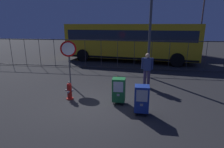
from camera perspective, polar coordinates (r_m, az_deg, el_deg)
The scene contains 12 objects.
ground_plane at distance 7.07m, azimuth -3.87°, elevation -9.52°, with size 60.00×60.00×0.00m, color #262628.
fire_hydrant at distance 7.61m, azimuth -13.23°, elevation -5.22°, with size 0.33×0.32×0.75m.
newspaper_box_primary at distance 6.92m, azimuth 2.14°, elevation -4.96°, with size 0.48×0.42×1.02m.
newspaper_box_secondary at distance 6.20m, azimuth 9.29°, elevation -7.65°, with size 0.48×0.42×1.02m.
stop_sign at distance 8.96m, azimuth -13.45°, elevation 6.13°, with size 0.71×0.31×2.23m.
pedestrian at distance 8.79m, azimuth 10.97°, elevation 1.75°, with size 0.55×0.22×1.67m.
traffic_cone at distance 9.05m, azimuth 1.49°, elevation -2.11°, with size 0.36×0.36×0.53m.
fence_barrier at distance 12.31m, azimuth 1.74°, elevation 6.20°, with size 18.03×0.04×2.00m.
bus_near at distance 15.14m, azimuth 5.72°, elevation 10.47°, with size 10.73×3.83×3.00m.
bus_far at distance 19.01m, azimuth 8.78°, elevation 11.35°, with size 10.61×3.20×3.00m.
street_light_near_left at distance 10.46m, azimuth 12.29°, elevation 21.08°, with size 0.32×0.32×7.03m.
street_light_near_right at distance 20.52m, azimuth 26.97°, elevation 19.25°, with size 0.32×0.32×8.70m.
Camera 1 is at (1.40, -6.27, 2.97)m, focal length 29.09 mm.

